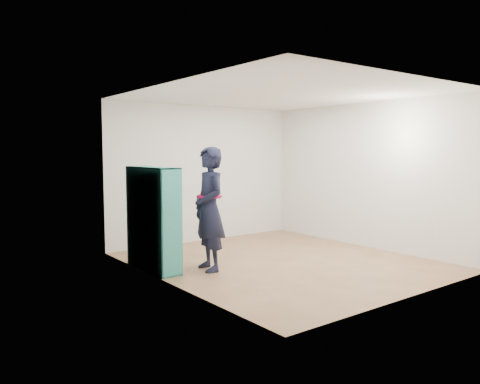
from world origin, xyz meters
TOP-DOWN VIEW (x-y plane):
  - floor at (0.00, 0.00)m, footprint 4.50×4.50m
  - ceiling at (0.00, 0.00)m, footprint 4.50×4.50m
  - wall_left at (-2.00, 0.00)m, footprint 0.02×4.50m
  - wall_right at (2.00, 0.00)m, footprint 0.02×4.50m
  - wall_back at (0.00, 2.25)m, footprint 4.00×0.02m
  - wall_front at (0.00, -2.25)m, footprint 4.00×0.02m
  - bookshelf at (-1.85, 0.79)m, footprint 0.33×1.13m
  - person at (-1.19, 0.26)m, footprint 0.53×0.72m
  - smartphone at (-1.31, 0.38)m, footprint 0.01×0.10m

SIDE VIEW (x-z plane):
  - floor at x=0.00m, z-range 0.00..0.00m
  - bookshelf at x=-1.85m, z-range -0.02..1.49m
  - person at x=-1.19m, z-range 0.00..1.80m
  - smartphone at x=-1.31m, z-range 0.95..1.09m
  - wall_left at x=-2.00m, z-range 0.00..2.60m
  - wall_right at x=2.00m, z-range 0.00..2.60m
  - wall_back at x=0.00m, z-range 0.00..2.60m
  - wall_front at x=0.00m, z-range 0.00..2.60m
  - ceiling at x=0.00m, z-range 2.60..2.60m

